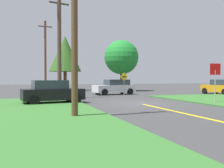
{
  "coord_description": "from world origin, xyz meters",
  "views": [
    {
      "loc": [
        -7.44,
        -17.07,
        1.75
      ],
      "look_at": [
        -0.51,
        4.17,
        1.26
      ],
      "focal_mm": 42.07,
      "sensor_mm": 36.0,
      "label": 1
    }
  ],
  "objects": [
    {
      "name": "oak_tree_left",
      "position": [
        4.99,
        16.87,
        4.64
      ],
      "size": [
        4.71,
        4.71,
        7.0
      ],
      "color": "brown",
      "rests_on": "ground"
    },
    {
      "name": "ground_plane",
      "position": [
        0.0,
        0.0,
        0.0
      ],
      "size": [
        120.0,
        120.0,
        0.0
      ],
      "primitive_type": "plane",
      "color": "#3D3D3D"
    },
    {
      "name": "car_on_crossroad",
      "position": [
        12.7,
        6.36,
        0.8
      ],
      "size": [
        2.62,
        4.14,
        1.62
      ],
      "rotation": [
        0.0,
        0.0,
        1.74
      ],
      "color": "orange",
      "rests_on": "ground"
    },
    {
      "name": "car_approaching_junction",
      "position": [
        1.58,
        9.67,
        0.81
      ],
      "size": [
        4.57,
        2.51,
        1.62
      ],
      "rotation": [
        0.0,
        0.0,
        3.27
      ],
      "color": "silver",
      "rests_on": "ground"
    },
    {
      "name": "parked_car_near_building",
      "position": [
        -5.76,
        1.44,
        0.8
      ],
      "size": [
        4.34,
        2.37,
        1.62
      ],
      "rotation": [
        0.0,
        0.0,
        0.13
      ],
      "color": "black",
      "rests_on": "ground"
    },
    {
      "name": "stop_sign",
      "position": [
        5.27,
        -1.69,
        1.99
      ],
      "size": [
        0.8,
        0.14,
        2.8
      ],
      "rotation": [
        0.0,
        0.0,
        3.01
      ],
      "color": "#9EA0A8",
      "rests_on": "ground"
    },
    {
      "name": "pine_tree_center",
      "position": [
        -2.17,
        20.84,
        5.26
      ],
      "size": [
        4.63,
        4.63,
        7.82
      ],
      "color": "brown",
      "rests_on": "ground"
    },
    {
      "name": "utility_pole_far",
      "position": [
        -5.16,
        17.36,
        4.65
      ],
      "size": [
        1.79,
        0.45,
        9.05
      ],
      "color": "brown",
      "rests_on": "ground"
    },
    {
      "name": "lane_stripe_center",
      "position": [
        0.0,
        -8.0,
        0.01
      ],
      "size": [
        0.2,
        14.0,
        0.01
      ],
      "primitive_type": "cube",
      "color": "yellow",
      "rests_on": "ground"
    },
    {
      "name": "utility_pole_mid",
      "position": [
        -4.73,
        5.96,
        4.55
      ],
      "size": [
        1.76,
        0.61,
        8.93
      ],
      "color": "#4E392E",
      "rests_on": "ground"
    },
    {
      "name": "utility_pole_near",
      "position": [
        -5.4,
        -5.44,
        4.67
      ],
      "size": [
        1.78,
        0.55,
        9.09
      ],
      "color": "brown",
      "rests_on": "ground"
    },
    {
      "name": "direction_sign",
      "position": [
        2.05,
        8.07,
        1.46
      ],
      "size": [
        0.9,
        0.15,
        2.35
      ],
      "color": "slate",
      "rests_on": "ground"
    }
  ]
}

